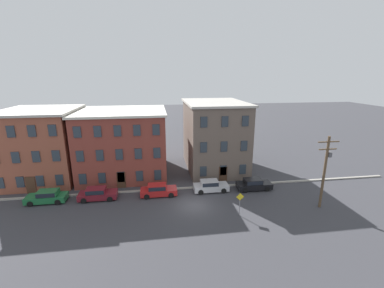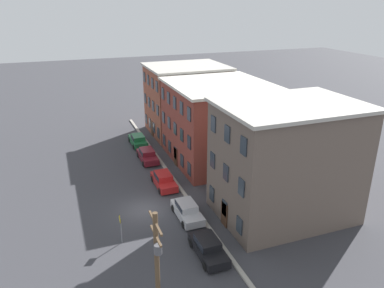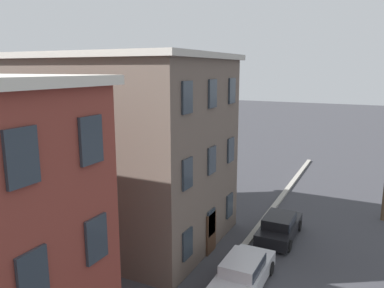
{
  "view_description": "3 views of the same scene",
  "coord_description": "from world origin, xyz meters",
  "px_view_note": "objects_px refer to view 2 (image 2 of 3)",
  "views": [
    {
      "loc": [
        -4.07,
        -25.9,
        14.35
      ],
      "look_at": [
        0.07,
        2.45,
        6.55
      ],
      "focal_mm": 24.0,
      "sensor_mm": 36.0,
      "label": 1
    },
    {
      "loc": [
        30.04,
        -6.36,
        18.33
      ],
      "look_at": [
        0.27,
        4.69,
        6.08
      ],
      "focal_mm": 35.0,
      "sensor_mm": 36.0,
      "label": 2
    },
    {
      "loc": [
        -12.16,
        -1.28,
        9.62
      ],
      "look_at": [
        1.37,
        5.34,
        6.59
      ],
      "focal_mm": 35.0,
      "sensor_mm": 36.0,
      "label": 3
    }
  ],
  "objects_px": {
    "car_green": "(138,140)",
    "utility_pole": "(158,270)",
    "car_maroon": "(147,155)",
    "caution_sign": "(120,224)",
    "car_black": "(208,247)",
    "car_red": "(164,180)",
    "car_silver": "(187,210)"
  },
  "relations": [
    {
      "from": "car_red",
      "to": "utility_pole",
      "type": "height_order",
      "value": "utility_pole"
    },
    {
      "from": "car_red",
      "to": "utility_pole",
      "type": "distance_m",
      "value": 19.08
    },
    {
      "from": "car_maroon",
      "to": "utility_pole",
      "type": "height_order",
      "value": "utility_pole"
    },
    {
      "from": "car_silver",
      "to": "utility_pole",
      "type": "distance_m",
      "value": 13.24
    },
    {
      "from": "car_silver",
      "to": "caution_sign",
      "type": "height_order",
      "value": "caution_sign"
    },
    {
      "from": "utility_pole",
      "to": "car_black",
      "type": "bearing_deg",
      "value": 136.34
    },
    {
      "from": "car_silver",
      "to": "utility_pole",
      "type": "relative_size",
      "value": 0.54
    },
    {
      "from": "utility_pole",
      "to": "car_green",
      "type": "bearing_deg",
      "value": 169.66
    },
    {
      "from": "car_black",
      "to": "caution_sign",
      "type": "height_order",
      "value": "caution_sign"
    },
    {
      "from": "car_green",
      "to": "car_black",
      "type": "bearing_deg",
      "value": -0.35
    },
    {
      "from": "utility_pole",
      "to": "car_red",
      "type": "bearing_deg",
      "value": 162.97
    },
    {
      "from": "caution_sign",
      "to": "car_red",
      "type": "bearing_deg",
      "value": 144.3
    },
    {
      "from": "car_silver",
      "to": "car_maroon",
      "type": "bearing_deg",
      "value": -179.04
    },
    {
      "from": "car_maroon",
      "to": "car_red",
      "type": "bearing_deg",
      "value": -0.21
    },
    {
      "from": "car_green",
      "to": "car_red",
      "type": "height_order",
      "value": "same"
    },
    {
      "from": "car_black",
      "to": "car_silver",
      "type": "bearing_deg",
      "value": 176.94
    },
    {
      "from": "car_maroon",
      "to": "car_black",
      "type": "distance_m",
      "value": 19.31
    },
    {
      "from": "car_green",
      "to": "car_maroon",
      "type": "distance_m",
      "value": 5.6
    },
    {
      "from": "car_green",
      "to": "utility_pole",
      "type": "bearing_deg",
      "value": -10.34
    },
    {
      "from": "car_maroon",
      "to": "car_silver",
      "type": "height_order",
      "value": "same"
    },
    {
      "from": "car_red",
      "to": "caution_sign",
      "type": "relative_size",
      "value": 1.67
    },
    {
      "from": "car_green",
      "to": "car_black",
      "type": "distance_m",
      "value": 24.92
    },
    {
      "from": "caution_sign",
      "to": "utility_pole",
      "type": "bearing_deg",
      "value": 2.98
    },
    {
      "from": "car_silver",
      "to": "car_black",
      "type": "relative_size",
      "value": 1.0
    },
    {
      "from": "car_green",
      "to": "car_maroon",
      "type": "height_order",
      "value": "same"
    },
    {
      "from": "car_black",
      "to": "caution_sign",
      "type": "bearing_deg",
      "value": -123.15
    },
    {
      "from": "car_green",
      "to": "car_silver",
      "type": "bearing_deg",
      "value": 0.44
    },
    {
      "from": "car_maroon",
      "to": "caution_sign",
      "type": "relative_size",
      "value": 1.67
    },
    {
      "from": "car_maroon",
      "to": "car_silver",
      "type": "xyz_separation_m",
      "value": [
        13.7,
        0.23,
        0.0
      ]
    },
    {
      "from": "car_maroon",
      "to": "car_red",
      "type": "distance_m",
      "value": 7.14
    },
    {
      "from": "car_red",
      "to": "utility_pole",
      "type": "xyz_separation_m",
      "value": [
        17.87,
        -5.47,
        3.84
      ]
    },
    {
      "from": "car_maroon",
      "to": "caution_sign",
      "type": "distance_m",
      "value": 16.6
    }
  ]
}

